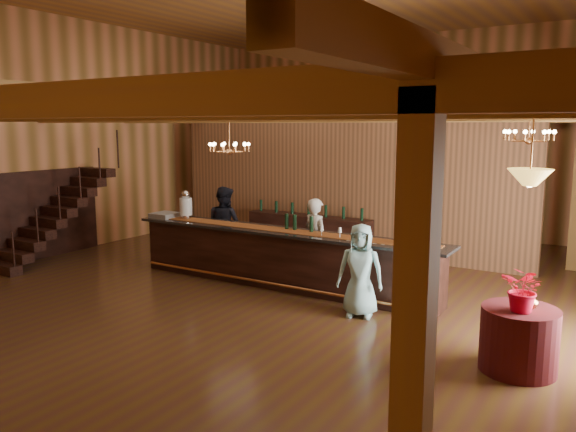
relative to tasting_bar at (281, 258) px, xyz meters
The scene contains 26 objects.
floor 0.59m from the tasting_bar, 77.17° to the right, with size 14.00×14.00×0.00m, color #422519.
wall_back 7.12m from the tasting_bar, 89.56° to the left, with size 12.00×0.10×5.50m, color #C2784B.
wall_left 6.35m from the tasting_bar, behind, with size 0.10×14.00×5.50m, color #C2784B.
beam_grid 2.71m from the tasting_bar, 79.57° to the left, with size 11.90×13.90×0.39m.
support_posts 1.28m from the tasting_bar, 85.93° to the right, with size 9.20×10.20×3.20m.
partition_wall 3.45m from the tasting_bar, 97.80° to the left, with size 9.00×0.18×3.10m, color brown.
staircase 5.50m from the tasting_bar, 169.85° to the right, with size 1.00×2.80×2.00m.
backroom_boxes 5.28m from the tasting_bar, 92.62° to the left, with size 4.10×0.60×1.10m.
tasting_bar is the anchor object (origin of this frame).
beverage_dispenser 2.51m from the tasting_bar, behind, with size 0.26×0.26×0.60m.
glass_rack_tray 2.93m from the tasting_bar, behind, with size 0.50×0.50×0.10m, color gray.
raffle_drum 2.76m from the tasting_bar, ahead, with size 0.34×0.24×0.30m.
bar_bottle_0 0.69m from the tasting_bar, 65.95° to the left, with size 0.07×0.07×0.30m, color black.
bar_bottle_1 0.73m from the tasting_bar, 28.43° to the left, with size 0.07×0.07×0.30m, color black.
bar_bottle_2 0.91m from the tasting_bar, 12.10° to the left, with size 0.07×0.07×0.30m, color black.
backbar_shelf 2.97m from the tasting_bar, 109.56° to the left, with size 3.16×0.49×0.89m, color #341812.
round_table 4.76m from the tasting_bar, 19.46° to the right, with size 0.93×0.93×0.80m, color #44100D.
chandelier_left 2.49m from the tasting_bar, 168.14° to the left, with size 0.80×0.80×0.78m.
chandelier_right 4.81m from the tasting_bar, 19.49° to the left, with size 0.80×0.80×0.51m.
pendant_lamp 5.11m from the tasting_bar, 19.46° to the right, with size 0.52×0.52×0.90m.
bartender 0.82m from the tasting_bar, 60.85° to the left, with size 0.59×0.39×1.63m, color silver.
staff_second 2.13m from the tasting_bar, 157.82° to the left, with size 0.83×0.65×1.71m, color black.
guest 2.13m from the tasting_bar, 21.02° to the right, with size 0.73×0.47×1.49m, color #94CBCF.
floor_plant 4.52m from the tasting_bar, 51.58° to the left, with size 0.76×0.61×1.38m, color #1C491A.
table_flowers 4.88m from the tasting_bar, 20.78° to the right, with size 0.50×0.43×0.56m, color red.
table_vase 4.84m from the tasting_bar, 18.18° to the right, with size 0.14×0.14×0.27m, color #CC8349.
Camera 1 is at (5.48, -8.43, 3.00)m, focal length 35.00 mm.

